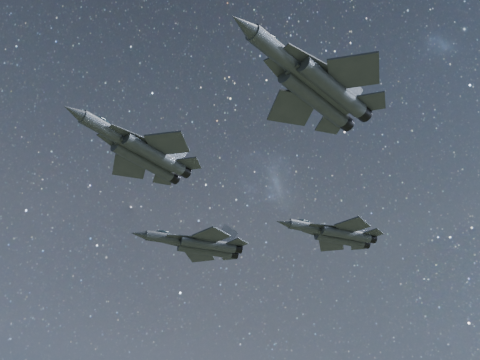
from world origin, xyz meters
name	(u,v)px	position (x,y,z in m)	size (l,w,h in m)	color
jet_lead	(140,150)	(-10.69, -3.58, 144.56)	(16.70, 11.05, 4.26)	#2D3239
jet_left	(198,244)	(5.19, 18.80, 146.81)	(17.86, 12.44, 4.49)	#2D3239
jet_right	(314,83)	(2.02, -19.45, 146.34)	(19.71, 13.13, 5.00)	#2D3239
jet_slot	(335,233)	(20.32, 4.32, 145.19)	(15.78, 11.09, 3.99)	#2D3239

